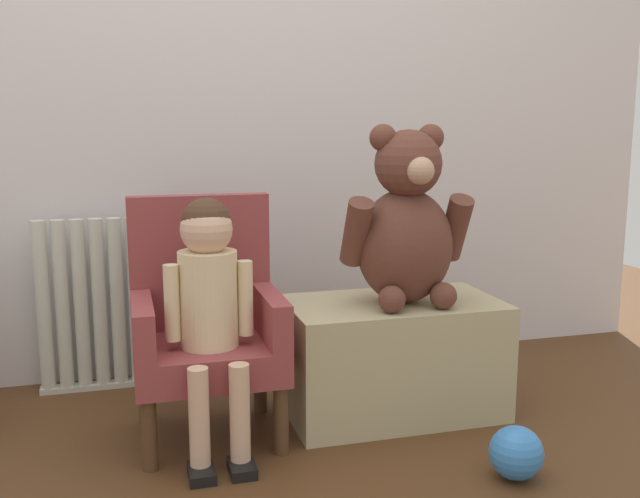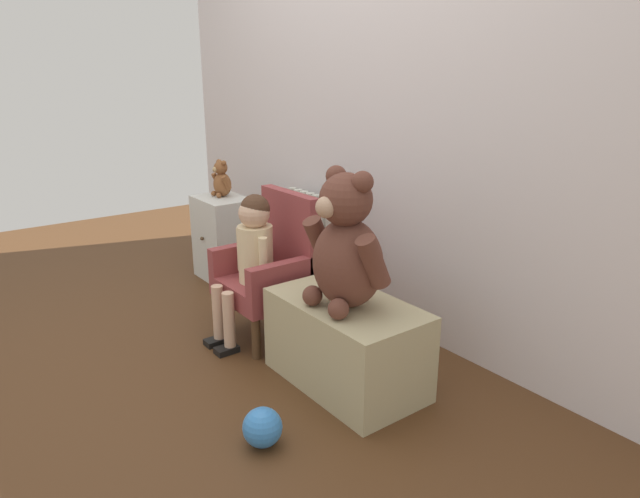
# 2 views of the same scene
# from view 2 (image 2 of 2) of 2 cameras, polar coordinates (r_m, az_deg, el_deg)

# --- Properties ---
(ground_plane) EXTENTS (6.00, 6.00, 0.00)m
(ground_plane) POSITION_cam_2_polar(r_m,az_deg,el_deg) (2.76, -12.80, -11.06)
(ground_plane) COLOR #4D2E18
(back_wall) EXTENTS (3.80, 0.05, 2.40)m
(back_wall) POSITION_cam_2_polar(r_m,az_deg,el_deg) (3.01, 5.22, 15.60)
(back_wall) COLOR silver
(back_wall) RESTS_ON ground_plane
(radiator) EXTENTS (0.43, 0.05, 0.62)m
(radiator) POSITION_cam_2_polar(r_m,az_deg,el_deg) (3.37, -0.95, 0.43)
(radiator) COLOR silver
(radiator) RESTS_ON ground_plane
(small_dresser) EXTENTS (0.37, 0.31, 0.53)m
(small_dresser) POSITION_cam_2_polar(r_m,az_deg,el_deg) (3.69, -9.56, 1.05)
(small_dresser) COLOR silver
(small_dresser) RESTS_ON ground_plane
(child_armchair) EXTENTS (0.43, 0.39, 0.73)m
(child_armchair) POSITION_cam_2_polar(r_m,az_deg,el_deg) (2.86, -4.84, -1.96)
(child_armchair) COLOR brown
(child_armchair) RESTS_ON ground_plane
(child_figure) EXTENTS (0.25, 0.35, 0.74)m
(child_figure) POSITION_cam_2_polar(r_m,az_deg,el_deg) (2.76, -6.92, 0.17)
(child_figure) COLOR beige
(child_figure) RESTS_ON ground_plane
(low_bench) EXTENTS (0.69, 0.39, 0.38)m
(low_bench) POSITION_cam_2_polar(r_m,az_deg,el_deg) (2.46, 2.62, -9.36)
(low_bench) COLOR tan
(low_bench) RESTS_ON ground_plane
(large_teddy_bear) EXTENTS (0.41, 0.29, 0.57)m
(large_teddy_bear) POSITION_cam_2_polar(r_m,az_deg,el_deg) (2.26, 2.65, 0.13)
(large_teddy_bear) COLOR brown
(large_teddy_bear) RESTS_ON low_bench
(small_teddy_bear) EXTENTS (0.17, 0.12, 0.23)m
(small_teddy_bear) POSITION_cam_2_polar(r_m,az_deg,el_deg) (3.65, -9.81, 6.78)
(small_teddy_bear) COLOR brown
(small_teddy_bear) RESTS_ON small_dresser
(toy_ball) EXTENTS (0.15, 0.15, 0.15)m
(toy_ball) POSITION_cam_2_polar(r_m,az_deg,el_deg) (2.16, -5.78, -17.32)
(toy_ball) COLOR #3882D4
(toy_ball) RESTS_ON ground_plane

